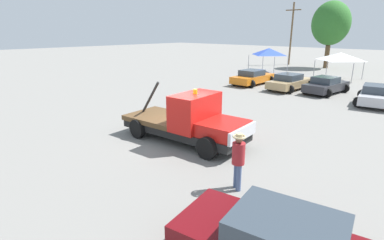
{
  "coord_description": "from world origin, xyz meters",
  "views": [
    {
      "loc": [
        8.9,
        -9.08,
        4.76
      ],
      "look_at": [
        0.5,
        0.0,
        1.05
      ],
      "focal_mm": 28.0,
      "sensor_mm": 36.0,
      "label": 1
    }
  ],
  "objects": [
    {
      "name": "person_near_truck",
      "position": [
        4.25,
        -1.99,
        1.08
      ],
      "size": [
        0.41,
        0.41,
        1.83
      ],
      "rotation": [
        0.0,
        0.0,
        0.96
      ],
      "color": "#475B84",
      "rests_on": "ground"
    },
    {
      "name": "parked_car_silver",
      "position": [
        4.69,
        13.57,
        0.65
      ],
      "size": [
        2.97,
        4.74,
        1.34
      ],
      "rotation": [
        0.0,
        0.0,
        1.74
      ],
      "color": "#B7B7BC",
      "rests_on": "ground"
    },
    {
      "name": "tree_left",
      "position": [
        -5.18,
        32.08,
        5.59
      ],
      "size": [
        4.67,
        4.67,
        8.34
      ],
      "color": "brown",
      "rests_on": "ground"
    },
    {
      "name": "parked_car_orange",
      "position": [
        -5.56,
        14.73,
        0.65
      ],
      "size": [
        2.5,
        4.77,
        1.34
      ],
      "rotation": [
        0.0,
        0.0,
        1.56
      ],
      "color": "orange",
      "rests_on": "ground"
    },
    {
      "name": "tow_truck",
      "position": [
        0.36,
        0.03,
        0.94
      ],
      "size": [
        6.04,
        2.75,
        2.51
      ],
      "rotation": [
        0.0,
        0.0,
        0.09
      ],
      "color": "black",
      "rests_on": "ground"
    },
    {
      "name": "parked_car_tan",
      "position": [
        -1.93,
        14.58,
        0.65
      ],
      "size": [
        2.6,
        4.72,
        1.34
      ],
      "rotation": [
        0.0,
        0.0,
        1.52
      ],
      "color": "tan",
      "rests_on": "ground"
    },
    {
      "name": "parked_car_charcoal",
      "position": [
        0.86,
        15.04,
        0.65
      ],
      "size": [
        2.69,
        4.49,
        1.34
      ],
      "rotation": [
        0.0,
        0.0,
        1.46
      ],
      "color": "#2D2D33",
      "rests_on": "ground"
    },
    {
      "name": "utility_pole",
      "position": [
        -10.58,
        32.63,
        4.5
      ],
      "size": [
        2.2,
        0.24,
        8.48
      ],
      "color": "brown",
      "rests_on": "ground"
    },
    {
      "name": "canopy_tent_blue",
      "position": [
        -8.6,
        22.98,
        2.41
      ],
      "size": [
        3.35,
        3.35,
        2.81
      ],
      "color": "#9E9EA3",
      "rests_on": "ground"
    },
    {
      "name": "ground_plane",
      "position": [
        0.0,
        0.0,
        0.0
      ],
      "size": [
        160.0,
        160.0,
        0.0
      ],
      "primitive_type": "plane",
      "color": "gray"
    },
    {
      "name": "canopy_tent_white",
      "position": [
        -0.77,
        23.05,
        2.29
      ],
      "size": [
        3.63,
        3.63,
        2.67
      ],
      "color": "#9E9EA3",
      "rests_on": "ground"
    }
  ]
}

